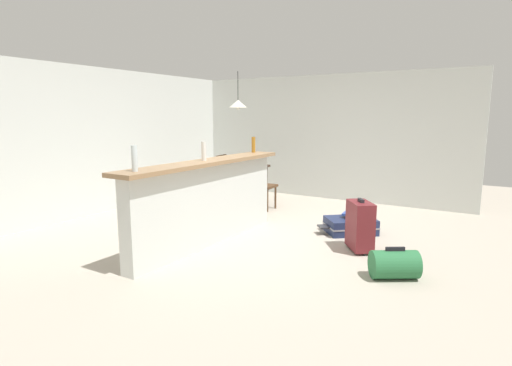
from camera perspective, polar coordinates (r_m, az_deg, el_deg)
The scene contains 16 objects.
ground_plane at distance 5.94m, azimuth -0.17°, elevation -7.44°, with size 13.00×13.00×0.05m, color #ADA393.
wall_back at distance 7.74m, azimuth -19.91°, elevation 5.55°, with size 6.60×0.10×2.50m, color silver.
wall_right at distance 8.56m, azimuth 8.86°, elevation 6.32°, with size 0.10×6.00×2.50m, color silver.
partition_half_wall at distance 5.45m, azimuth -6.68°, elevation -2.97°, with size 2.80×0.20×1.07m, color silver.
bar_countertop at distance 5.36m, azimuth -6.80°, elevation 2.88°, with size 2.96×0.40×0.05m, color #93704C.
bottle_clear at distance 4.43m, azimuth -16.56°, elevation 3.29°, with size 0.06×0.06×0.27m, color silver.
bottle_white at distance 5.32m, azimuth -7.29°, elevation 4.43°, with size 0.06×0.06×0.25m, color silver.
bottle_amber at distance 6.45m, azimuth -0.36°, elevation 5.36°, with size 0.06×0.06×0.24m, color #9E661E.
dining_table at distance 7.77m, azimuth -2.53°, elevation 1.64°, with size 1.10×0.80×0.74m.
dining_chair_near_partition at distance 7.44m, azimuth 0.53°, elevation 0.28°, with size 0.41×0.41×0.93m.
dining_chair_far_side at distance 8.12m, azimuth -5.45°, elevation 1.02°, with size 0.46×0.46×0.93m.
pendant_lamp at distance 7.80m, azimuth -2.52°, elevation 10.97°, with size 0.34×0.34×0.71m.
suitcase_flat_navy at distance 6.15m, azimuth 12.99°, elevation -5.79°, with size 0.82×0.85×0.22m.
duffel_bag_green at distance 4.62m, azimuth 18.71°, elevation -10.68°, with size 0.51×0.57×0.34m.
suitcase_upright_maroon at distance 5.34m, azimuth 14.27°, elevation -5.73°, with size 0.50×0.46×0.67m.
book_stack at distance 6.16m, azimuth 13.01°, elevation -4.38°, with size 0.24×0.23×0.07m.
Camera 1 is at (-4.85, -2.97, 1.70)m, focal length 28.73 mm.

